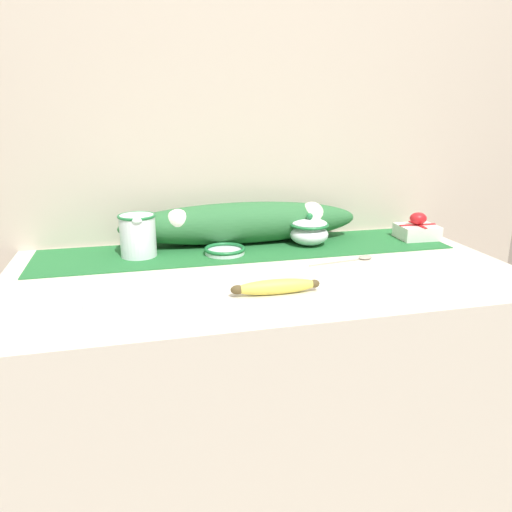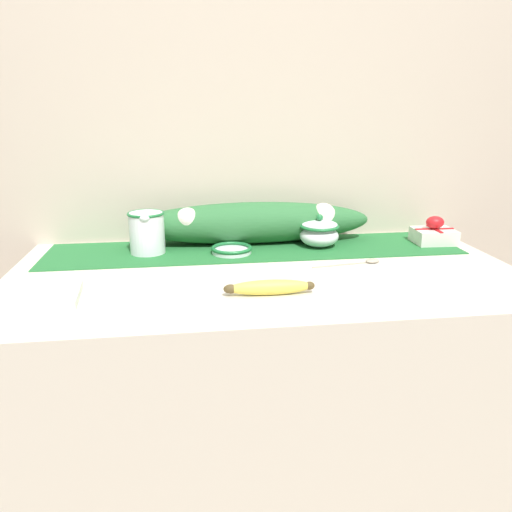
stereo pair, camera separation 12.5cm
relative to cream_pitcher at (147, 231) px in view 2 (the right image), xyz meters
The scene contains 11 objects.
countertop 0.65m from the cream_pitcher, 33.35° to the right, with size 1.32×0.70×0.93m, color beige.
back_wall 0.41m from the cream_pitcher, 27.44° to the left, with size 2.12×0.04×2.40m, color beige.
table_runner 0.32m from the cream_pitcher, ahead, with size 1.22×0.27×0.00m, color #236B33.
cream_pitcher is the anchor object (origin of this frame).
sugar_bowl 0.51m from the cream_pitcher, ahead, with size 0.12×0.12×0.10m.
small_dish 0.25m from the cream_pitcher, ahead, with size 0.12×0.12×0.02m.
banana 0.48m from the cream_pitcher, 52.04° to the right, with size 0.21×0.04×0.04m.
spoon 0.63m from the cream_pitcher, 16.56° to the right, with size 0.20×0.05×0.01m.
napkin_stack 0.41m from the cream_pitcher, 119.44° to the right, with size 0.15×0.15×0.02m, color silver.
gift_box 0.88m from the cream_pitcher, ahead, with size 0.13×0.11×0.08m.
poinsettia_garland 0.32m from the cream_pitcher, 11.90° to the left, with size 0.75×0.14×0.13m.
Camera 2 is at (-0.19, -1.22, 1.34)m, focal length 35.00 mm.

